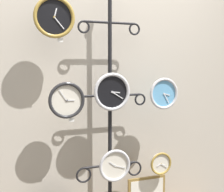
{
  "coord_description": "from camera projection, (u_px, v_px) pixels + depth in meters",
  "views": [
    {
      "loc": [
        -0.91,
        -2.04,
        1.44
      ],
      "look_at": [
        0.0,
        0.36,
        1.19
      ],
      "focal_mm": 50.0,
      "sensor_mm": 36.0,
      "label": 1
    }
  ],
  "objects": [
    {
      "name": "shop_wall",
      "position": [
        104.0,
        70.0,
        2.75
      ],
      "size": [
        4.4,
        0.04,
        2.8
      ],
      "color": "#BCB2A3",
      "rests_on": "ground_plane"
    },
    {
      "name": "display_stand",
      "position": [
        110.0,
        152.0,
        2.67
      ],
      "size": [
        0.67,
        0.35,
        2.09
      ],
      "color": "black",
      "rests_on": "ground_plane"
    },
    {
      "name": "clock_top_left",
      "position": [
        54.0,
        17.0,
        2.32
      ],
      "size": [
        0.31,
        0.04,
        0.31
      ],
      "color": "black"
    },
    {
      "name": "clock_middle_left",
      "position": [
        67.0,
        100.0,
        2.4
      ],
      "size": [
        0.29,
        0.04,
        0.29
      ],
      "color": "silver"
    },
    {
      "name": "clock_middle_center",
      "position": [
        112.0,
        92.0,
        2.51
      ],
      "size": [
        0.31,
        0.04,
        0.31
      ],
      "color": "black"
    },
    {
      "name": "clock_middle_right",
      "position": [
        164.0,
        94.0,
        2.68
      ],
      "size": [
        0.27,
        0.04,
        0.27
      ],
      "color": "#60A8DB"
    },
    {
      "name": "clock_bottom_center",
      "position": [
        115.0,
        165.0,
        2.61
      ],
      "size": [
        0.28,
        0.04,
        0.28
      ],
      "color": "silver"
    },
    {
      "name": "clock_bottom_right",
      "position": [
        161.0,
        164.0,
        2.74
      ],
      "size": [
        0.2,
        0.04,
        0.2
      ],
      "color": "silver"
    },
    {
      "name": "price_tag_upper",
      "position": [
        60.0,
        40.0,
        2.35
      ],
      "size": [
        0.04,
        0.0,
        0.03
      ],
      "color": "white"
    },
    {
      "name": "price_tag_mid",
      "position": [
        72.0,
        120.0,
        2.43
      ],
      "size": [
        0.04,
        0.0,
        0.03
      ],
      "color": "white"
    }
  ]
}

